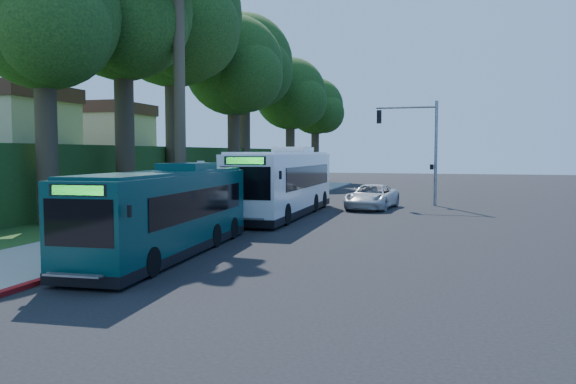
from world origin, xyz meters
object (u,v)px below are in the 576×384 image
(teal_bus, at_px, (169,210))
(pickup, at_px, (372,197))
(bus_shelter, at_px, (185,187))
(white_bus, at_px, (284,182))

(teal_bus, xyz_separation_m, pickup, (4.72, 18.06, -0.78))
(bus_shelter, height_order, white_bus, white_bus)
(white_bus, bearing_deg, bus_shelter, -131.81)
(pickup, bearing_deg, bus_shelter, -123.93)
(bus_shelter, bearing_deg, white_bus, 48.99)
(bus_shelter, distance_m, pickup, 12.70)
(pickup, bearing_deg, white_bus, -123.63)
(teal_bus, bearing_deg, bus_shelter, 109.24)
(bus_shelter, height_order, pickup, bus_shelter)
(white_bus, height_order, pickup, white_bus)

